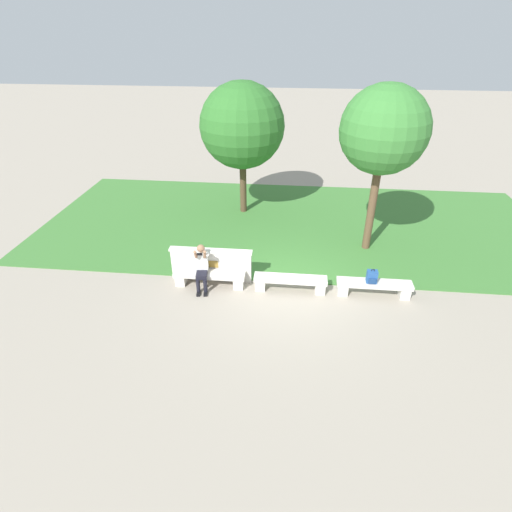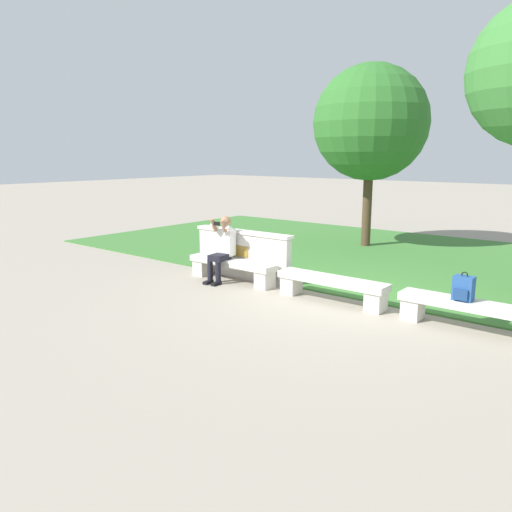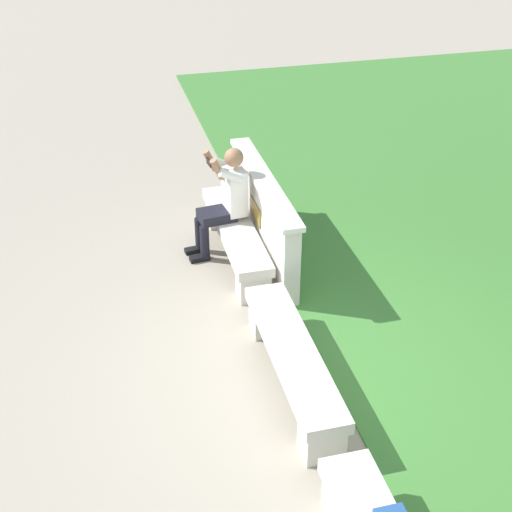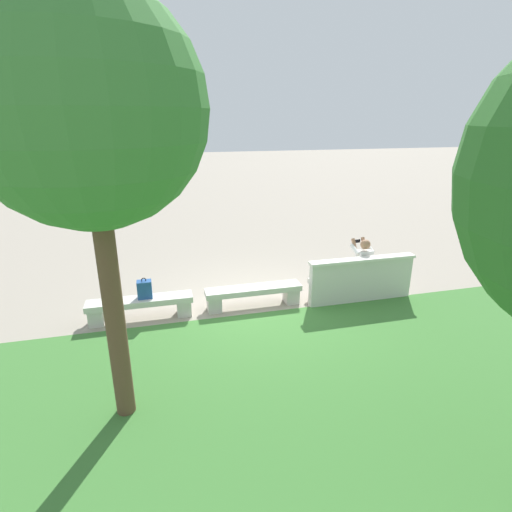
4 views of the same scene
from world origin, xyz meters
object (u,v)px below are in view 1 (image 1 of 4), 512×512
at_px(bench_near, 290,281).
at_px(bench_mid, 374,286).
at_px(bench_main, 209,277).
at_px(backpack, 372,277).
at_px(tree_left_background, 384,131).
at_px(tree_behind_wall, 242,126).
at_px(person_photographer, 202,265).

bearing_deg(bench_near, bench_mid, 0.00).
relative_size(bench_main, backpack, 4.80).
height_order(bench_near, tree_left_background, tree_left_background).
distance_m(backpack, tree_left_background, 4.29).
height_order(bench_mid, backpack, backpack).
height_order(bench_mid, tree_behind_wall, tree_behind_wall).
xyz_separation_m(bench_main, person_photographer, (-0.18, -0.08, 0.43)).
bearing_deg(bench_main, bench_near, 0.00).
height_order(bench_main, backpack, backpack).
bearing_deg(bench_mid, tree_left_background, 86.66).
distance_m(bench_main, bench_near, 2.32).
bearing_deg(tree_left_background, bench_mid, -93.34).
distance_m(person_photographer, tree_behind_wall, 6.01).
bearing_deg(bench_mid, backpack, -166.37).
xyz_separation_m(backpack, tree_left_background, (0.27, 2.76, 3.28)).
height_order(backpack, tree_left_background, tree_left_background).
relative_size(tree_behind_wall, tree_left_background, 0.94).
bearing_deg(bench_main, backpack, -0.33).
bearing_deg(tree_behind_wall, person_photographer, -95.15).
bearing_deg(tree_behind_wall, bench_mid, -50.70).
distance_m(tree_behind_wall, tree_left_background, 5.22).
height_order(bench_near, bench_mid, same).
height_order(person_photographer, tree_behind_wall, tree_behind_wall).
xyz_separation_m(tree_behind_wall, tree_left_background, (4.50, -2.58, 0.54)).
bearing_deg(tree_left_background, bench_main, -150.38).
relative_size(bench_main, tree_left_background, 0.39).
relative_size(bench_mid, backpack, 4.80).
bearing_deg(person_photographer, tree_left_background, 29.38).
relative_size(bench_near, bench_mid, 1.00).
height_order(bench_near, tree_behind_wall, tree_behind_wall).
distance_m(bench_mid, person_photographer, 4.85).
bearing_deg(tree_left_background, person_photographer, -150.62).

